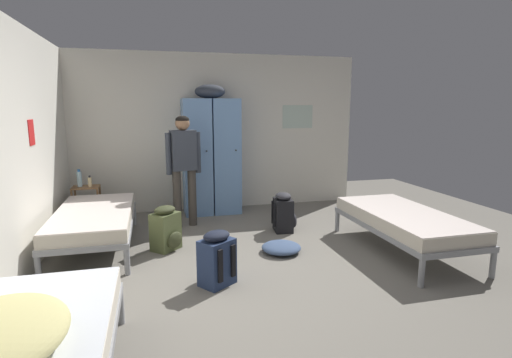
{
  "coord_description": "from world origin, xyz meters",
  "views": [
    {
      "loc": [
        -1.08,
        -3.89,
        1.73
      ],
      "look_at": [
        0.0,
        0.28,
        0.95
      ],
      "focal_mm": 28.17,
      "sensor_mm": 36.0,
      "label": 1
    }
  ],
  "objects_px": {
    "backpack_olive": "(166,229)",
    "backpack_black": "(284,213)",
    "water_bottle": "(79,179)",
    "bed_right": "(404,220)",
    "lotion_bottle": "(90,182)",
    "bed_left_rear": "(94,219)",
    "bed_left_front": "(25,356)",
    "person_traveler": "(184,161)",
    "shelf_unit": "(87,201)",
    "clothes_pile_denim": "(281,247)",
    "backpack_navy": "(216,259)",
    "locker_bank": "(211,154)"
  },
  "relations": [
    {
      "from": "locker_bank",
      "to": "bed_left_rear",
      "type": "height_order",
      "value": "locker_bank"
    },
    {
      "from": "bed_right",
      "to": "bed_left_front",
      "type": "xyz_separation_m",
      "value": [
        -3.62,
        -1.81,
        0.0
      ]
    },
    {
      "from": "water_bottle",
      "to": "backpack_olive",
      "type": "height_order",
      "value": "water_bottle"
    },
    {
      "from": "water_bottle",
      "to": "backpack_black",
      "type": "distance_m",
      "value": 3.03
    },
    {
      "from": "bed_left_rear",
      "to": "backpack_olive",
      "type": "height_order",
      "value": "backpack_olive"
    },
    {
      "from": "bed_left_front",
      "to": "water_bottle",
      "type": "distance_m",
      "value": 4.02
    },
    {
      "from": "locker_bank",
      "to": "backpack_black",
      "type": "xyz_separation_m",
      "value": [
        0.82,
        -1.26,
        -0.71
      ]
    },
    {
      "from": "bed_left_rear",
      "to": "locker_bank",
      "type": "bearing_deg",
      "value": 39.58
    },
    {
      "from": "backpack_olive",
      "to": "clothes_pile_denim",
      "type": "height_order",
      "value": "backpack_olive"
    },
    {
      "from": "shelf_unit",
      "to": "locker_bank",
      "type": "bearing_deg",
      "value": 6.34
    },
    {
      "from": "shelf_unit",
      "to": "water_bottle",
      "type": "relative_size",
      "value": 2.24
    },
    {
      "from": "backpack_olive",
      "to": "backpack_navy",
      "type": "bearing_deg",
      "value": -68.52
    },
    {
      "from": "locker_bank",
      "to": "shelf_unit",
      "type": "xyz_separation_m",
      "value": [
        -1.9,
        -0.21,
        -0.62
      ]
    },
    {
      "from": "locker_bank",
      "to": "backpack_black",
      "type": "bearing_deg",
      "value": -56.89
    },
    {
      "from": "bed_left_rear",
      "to": "person_traveler",
      "type": "xyz_separation_m",
      "value": [
        1.15,
        0.68,
        0.59
      ]
    },
    {
      "from": "water_bottle",
      "to": "clothes_pile_denim",
      "type": "height_order",
      "value": "water_bottle"
    },
    {
      "from": "backpack_olive",
      "to": "person_traveler",
      "type": "bearing_deg",
      "value": 72.06
    },
    {
      "from": "backpack_olive",
      "to": "clothes_pile_denim",
      "type": "xyz_separation_m",
      "value": [
        1.33,
        -0.44,
        -0.2
      ]
    },
    {
      "from": "bed_right",
      "to": "backpack_olive",
      "type": "xyz_separation_m",
      "value": [
        -2.77,
        0.76,
        -0.12
      ]
    },
    {
      "from": "shelf_unit",
      "to": "bed_right",
      "type": "xyz_separation_m",
      "value": [
        3.87,
        -2.17,
        0.04
      ]
    },
    {
      "from": "person_traveler",
      "to": "backpack_black",
      "type": "distance_m",
      "value": 1.61
    },
    {
      "from": "person_traveler",
      "to": "backpack_navy",
      "type": "xyz_separation_m",
      "value": [
        0.13,
        -2.06,
        -0.71
      ]
    },
    {
      "from": "bed_left_front",
      "to": "bed_left_rear",
      "type": "xyz_separation_m",
      "value": [
        0.0,
        2.83,
        0.0
      ]
    },
    {
      "from": "bed_left_rear",
      "to": "water_bottle",
      "type": "height_order",
      "value": "water_bottle"
    },
    {
      "from": "backpack_navy",
      "to": "lotion_bottle",
      "type": "bearing_deg",
      "value": 120.48
    },
    {
      "from": "person_traveler",
      "to": "lotion_bottle",
      "type": "distance_m",
      "value": 1.44
    },
    {
      "from": "shelf_unit",
      "to": "backpack_navy",
      "type": "relative_size",
      "value": 1.04
    },
    {
      "from": "shelf_unit",
      "to": "clothes_pile_denim",
      "type": "distance_m",
      "value": 3.07
    },
    {
      "from": "bed_right",
      "to": "person_traveler",
      "type": "distance_m",
      "value": 3.05
    },
    {
      "from": "person_traveler",
      "to": "lotion_bottle",
      "type": "relative_size",
      "value": 9.67
    },
    {
      "from": "bed_left_front",
      "to": "person_traveler",
      "type": "distance_m",
      "value": 3.74
    },
    {
      "from": "bed_right",
      "to": "lotion_bottle",
      "type": "relative_size",
      "value": 11.47
    },
    {
      "from": "water_bottle",
      "to": "clothes_pile_denim",
      "type": "distance_m",
      "value": 3.19
    },
    {
      "from": "shelf_unit",
      "to": "bed_left_rear",
      "type": "distance_m",
      "value": 1.18
    },
    {
      "from": "person_traveler",
      "to": "backpack_black",
      "type": "xyz_separation_m",
      "value": [
        1.32,
        -0.59,
        -0.71
      ]
    },
    {
      "from": "bed_right",
      "to": "backpack_navy",
      "type": "xyz_separation_m",
      "value": [
        -2.33,
        -0.36,
        -0.12
      ]
    },
    {
      "from": "backpack_navy",
      "to": "locker_bank",
      "type": "bearing_deg",
      "value": 82.47
    },
    {
      "from": "shelf_unit",
      "to": "lotion_bottle",
      "type": "relative_size",
      "value": 3.44
    },
    {
      "from": "water_bottle",
      "to": "shelf_unit",
      "type": "bearing_deg",
      "value": -14.04
    },
    {
      "from": "backpack_black",
      "to": "water_bottle",
      "type": "bearing_deg",
      "value": 159.02
    },
    {
      "from": "backpack_black",
      "to": "bed_right",
      "type": "bearing_deg",
      "value": -44.19
    },
    {
      "from": "water_bottle",
      "to": "backpack_olive",
      "type": "relative_size",
      "value": 0.46
    },
    {
      "from": "bed_left_rear",
      "to": "backpack_olive",
      "type": "bearing_deg",
      "value": -17.27
    },
    {
      "from": "bed_left_rear",
      "to": "lotion_bottle",
      "type": "bearing_deg",
      "value": 99.21
    },
    {
      "from": "person_traveler",
      "to": "backpack_black",
      "type": "bearing_deg",
      "value": -24.03
    },
    {
      "from": "backpack_olive",
      "to": "backpack_black",
      "type": "height_order",
      "value": "same"
    },
    {
      "from": "backpack_olive",
      "to": "backpack_black",
      "type": "relative_size",
      "value": 1.0
    },
    {
      "from": "water_bottle",
      "to": "lotion_bottle",
      "type": "bearing_deg",
      "value": -21.8
    },
    {
      "from": "bed_left_front",
      "to": "clothes_pile_denim",
      "type": "height_order",
      "value": "bed_left_front"
    },
    {
      "from": "shelf_unit",
      "to": "water_bottle",
      "type": "bearing_deg",
      "value": 165.96
    }
  ]
}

